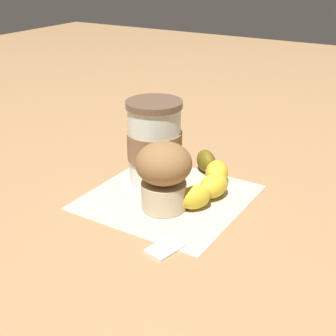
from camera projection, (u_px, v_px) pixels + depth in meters
ground_plane at (168, 197)px, 0.74m from camera, size 3.00×3.00×0.00m
paper_napkin at (168, 197)px, 0.74m from camera, size 0.24×0.24×0.00m
coffee_cup at (155, 142)px, 0.78m from camera, size 0.09×0.09×0.14m
muffin at (164, 173)px, 0.69m from camera, size 0.08×0.08×0.10m
banana at (209, 178)px, 0.76m from camera, size 0.10×0.19×0.04m
sugar_packet at (165, 247)px, 0.61m from camera, size 0.04×0.06×0.01m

